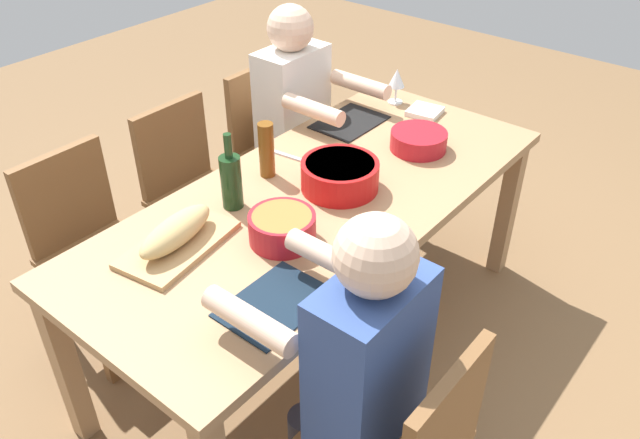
{
  "coord_description": "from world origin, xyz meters",
  "views": [
    {
      "loc": [
        -1.55,
        -1.26,
        2.04
      ],
      "look_at": [
        0.0,
        0.0,
        0.63
      ],
      "focal_mm": 36.1,
      "sensor_mm": 36.0,
      "label": 1
    }
  ],
  "objects": [
    {
      "name": "beer_bottle",
      "position": [
        -0.02,
        0.25,
        0.85
      ],
      "size": [
        0.06,
        0.06,
        0.22
      ],
      "primitive_type": "cylinder",
      "color": "brown",
      "rests_on": "dining_table"
    },
    {
      "name": "wine_glass",
      "position": [
        0.85,
        0.23,
        0.86
      ],
      "size": [
        0.08,
        0.08,
        0.17
      ],
      "color": "silver",
      "rests_on": "dining_table"
    },
    {
      "name": "ground_plane",
      "position": [
        0.0,
        0.0,
        0.0
      ],
      "size": [
        8.0,
        8.0,
        0.0
      ],
      "primitive_type": "plane",
      "color": "brown"
    },
    {
      "name": "fork_far_center",
      "position": [
        0.14,
        0.27,
        0.74
      ],
      "size": [
        0.04,
        0.17,
        0.01
      ],
      "primitive_type": "cube",
      "rotation": [
        0.0,
        0.0,
        0.12
      ],
      "color": "silver",
      "rests_on": "dining_table"
    },
    {
      "name": "serving_bowl_greens",
      "position": [
        0.08,
        -0.03,
        0.8
      ],
      "size": [
        0.29,
        0.29,
        0.11
      ],
      "color": "red",
      "rests_on": "dining_table"
    },
    {
      "name": "placemat_far_right",
      "position": [
        0.54,
        0.27,
        0.74
      ],
      "size": [
        0.32,
        0.23,
        0.01
      ],
      "primitive_type": "cube",
      "color": "black",
      "rests_on": "dining_table"
    },
    {
      "name": "chair_far_left",
      "position": [
        -0.54,
        0.75,
        0.48
      ],
      "size": [
        0.4,
        0.4,
        0.85
      ],
      "color": "brown",
      "rests_on": "ground_plane"
    },
    {
      "name": "diner_near_left",
      "position": [
        -0.54,
        -0.57,
        0.7
      ],
      "size": [
        0.41,
        0.53,
        1.2
      ],
      "color": "#2D2D38",
      "rests_on": "ground_plane"
    },
    {
      "name": "diner_far_right",
      "position": [
        0.54,
        0.57,
        0.7
      ],
      "size": [
        0.41,
        0.53,
        1.2
      ],
      "color": "#2D2D38",
      "rests_on": "ground_plane"
    },
    {
      "name": "napkin_stack",
      "position": [
        0.83,
        0.06,
        0.75
      ],
      "size": [
        0.16,
        0.16,
        0.02
      ],
      "primitive_type": "cube",
      "rotation": [
        0.0,
        0.0,
        0.14
      ],
      "color": "white",
      "rests_on": "dining_table"
    },
    {
      "name": "bread_loaf",
      "position": [
        -0.54,
        0.16,
        0.81
      ],
      "size": [
        0.33,
        0.16,
        0.09
      ],
      "primitive_type": "ellipsoid",
      "rotation": [
        0.0,
        0.0,
        0.16
      ],
      "color": "tan",
      "rests_on": "cutting_board"
    },
    {
      "name": "wine_bottle",
      "position": [
        -0.25,
        0.2,
        0.85
      ],
      "size": [
        0.08,
        0.08,
        0.29
      ],
      "color": "#193819",
      "rests_on": "dining_table"
    },
    {
      "name": "chair_far_right",
      "position": [
        0.54,
        0.75,
        0.48
      ],
      "size": [
        0.4,
        0.4,
        0.85
      ],
      "color": "brown",
      "rests_on": "ground_plane"
    },
    {
      "name": "placemat_near_left",
      "position": [
        -0.54,
        -0.27,
        0.74
      ],
      "size": [
        0.32,
        0.23,
        0.01
      ],
      "primitive_type": "cube",
      "color": "#142333",
      "rests_on": "dining_table"
    },
    {
      "name": "serving_bowl_pasta",
      "position": [
        0.53,
        -0.09,
        0.78
      ],
      "size": [
        0.23,
        0.23,
        0.08
      ],
      "color": "#B21923",
      "rests_on": "dining_table"
    },
    {
      "name": "serving_bowl_fruit",
      "position": [
        -0.29,
        -0.08,
        0.8
      ],
      "size": [
        0.22,
        0.22,
        0.1
      ],
      "color": "#B21923",
      "rests_on": "dining_table"
    },
    {
      "name": "cutting_board",
      "position": [
        -0.54,
        0.16,
        0.75
      ],
      "size": [
        0.43,
        0.28,
        0.02
      ],
      "primitive_type": "cube",
      "rotation": [
        0.0,
        0.0,
        0.16
      ],
      "color": "tan",
      "rests_on": "dining_table"
    },
    {
      "name": "dining_table",
      "position": [
        0.0,
        0.0,
        0.66
      ],
      "size": [
        1.97,
        0.86,
        0.74
      ],
      "color": "#A87F56",
      "rests_on": "ground_plane"
    },
    {
      "name": "chair_far_center",
      "position": [
        0.0,
        0.75,
        0.48
      ],
      "size": [
        0.4,
        0.4,
        0.85
      ],
      "color": "brown",
      "rests_on": "ground_plane"
    }
  ]
}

